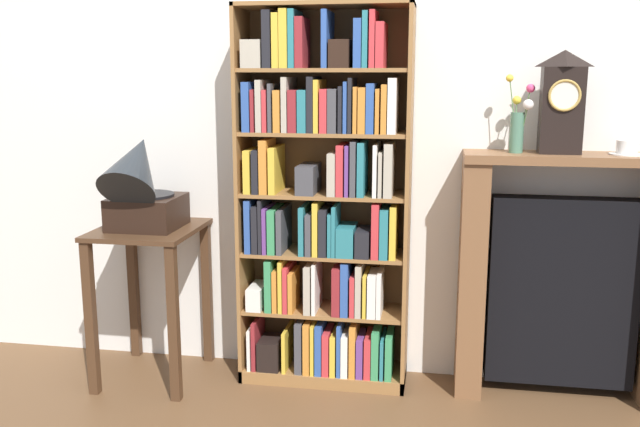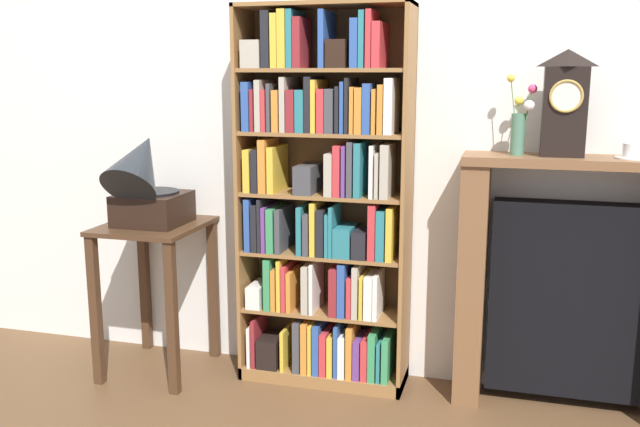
{
  "view_description": "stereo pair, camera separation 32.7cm",
  "coord_description": "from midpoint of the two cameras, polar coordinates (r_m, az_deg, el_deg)",
  "views": [
    {
      "loc": [
        0.53,
        -3.01,
        1.48
      ],
      "look_at": [
        -0.02,
        0.15,
        0.83
      ],
      "focal_mm": 38.88,
      "sensor_mm": 36.0,
      "label": 1
    },
    {
      "loc": [
        0.85,
        -2.94,
        1.48
      ],
      "look_at": [
        -0.02,
        0.15,
        0.83
      ],
      "focal_mm": 38.88,
      "sensor_mm": 36.0,
      "label": 2
    }
  ],
  "objects": [
    {
      "name": "teacup_with_saucer",
      "position": [
        3.21,
        21.32,
        5.0
      ],
      "size": [
        0.14,
        0.14,
        0.06
      ],
      "color": "white",
      "rests_on": "fireplace_mantel"
    },
    {
      "name": "side_table_left",
      "position": [
        3.5,
        -16.44,
        -4.43
      ],
      "size": [
        0.47,
        0.53,
        0.76
      ],
      "color": "#472D1C",
      "rests_on": "ground"
    },
    {
      "name": "gramophone",
      "position": [
        3.35,
        -17.31,
        2.28
      ],
      "size": [
        0.31,
        0.46,
        0.52
      ],
      "color": "black",
      "rests_on": "side_table_left"
    },
    {
      "name": "bookshelf",
      "position": [
        3.26,
        -2.61,
        0.42
      ],
      "size": [
        0.8,
        0.28,
        1.79
      ],
      "color": "olive",
      "rests_on": "ground"
    },
    {
      "name": "flower_vase",
      "position": [
        3.15,
        13.17,
        7.27
      ],
      "size": [
        0.13,
        0.11,
        0.34
      ],
      "color": "#4C7A60",
      "rests_on": "fireplace_mantel"
    },
    {
      "name": "ground_plane",
      "position": [
        3.4,
        -2.94,
        -14.58
      ],
      "size": [
        7.35,
        6.4,
        0.02
      ],
      "primitive_type": "cube",
      "color": "brown"
    },
    {
      "name": "fireplace_mantel",
      "position": [
        3.31,
        16.75,
        -5.25
      ],
      "size": [
        0.94,
        0.27,
        1.14
      ],
      "color": "brown",
      "rests_on": "ground"
    },
    {
      "name": "wall_back",
      "position": [
        3.36,
        0.37,
        8.35
      ],
      "size": [
        4.35,
        0.08,
        2.6
      ],
      "primitive_type": "cube",
      "color": "silver",
      "rests_on": "ground"
    },
    {
      "name": "mantel_clock",
      "position": [
        3.15,
        16.51,
        8.77
      ],
      "size": [
        0.18,
        0.12,
        0.44
      ],
      "color": "black",
      "rests_on": "fireplace_mantel"
    }
  ]
}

